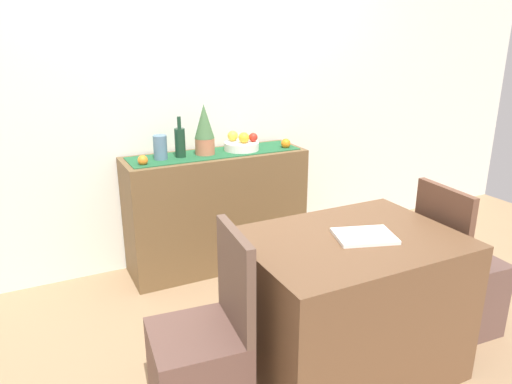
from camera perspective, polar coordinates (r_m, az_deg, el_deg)
name	(u,v)px	position (r m, az deg, el deg)	size (l,w,h in m)	color
ground_plane	(283,324)	(3.04, 3.17, -15.39)	(6.40, 6.40, 0.02)	#9A7A56
room_wall_rear	(206,80)	(3.61, -5.93, 13.05)	(6.40, 0.06, 2.70)	silver
sideboard_console	(217,210)	(3.56, -4.69, -2.19)	(1.31, 0.42, 0.86)	brown
table_runner	(215,153)	(3.44, -4.87, 4.61)	(1.23, 0.32, 0.01)	#1E5832
fruit_bowl	(242,146)	(3.51, -1.73, 5.48)	(0.25, 0.25, 0.06)	silver
apple_center	(233,136)	(3.54, -2.78, 6.68)	(0.08, 0.08, 0.08)	gold
apple_right	(244,138)	(3.47, -1.45, 6.47)	(0.08, 0.08, 0.08)	gold
apple_upper	(253,137)	(3.51, -0.34, 6.52)	(0.06, 0.06, 0.06)	red
wine_bottle	(180,142)	(3.33, -9.02, 5.87)	(0.07, 0.07, 0.28)	#173824
ceramic_vase	(160,148)	(3.30, -11.30, 5.17)	(0.09, 0.09, 0.17)	slate
potted_plant	(204,130)	(3.37, -6.16, 7.37)	(0.14, 0.14, 0.36)	#B76B4B
orange_loose_mid	(143,160)	(3.20, -13.31, 3.69)	(0.07, 0.07, 0.07)	orange
orange_loose_near_bowl	(286,143)	(3.59, 3.56, 5.78)	(0.07, 0.07, 0.07)	orange
dining_table	(347,304)	(2.54, 10.76, -12.96)	(1.05, 0.76, 0.74)	brown
open_book	(364,236)	(2.38, 12.76, -5.13)	(0.28, 0.21, 0.02)	white
chair_near_window	(202,367)	(2.28, -6.46, -19.98)	(0.44, 0.44, 0.90)	brown
chair_by_corner	(455,287)	(3.09, 22.61, -10.42)	(0.43, 0.43, 0.90)	brown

